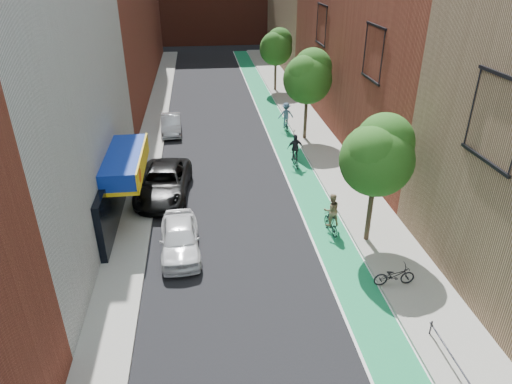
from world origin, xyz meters
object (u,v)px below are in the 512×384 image
object	(u,v)px
parked_car_black	(164,183)
parked_car_silver	(171,124)
parked_car_white	(180,238)
cyclist_lane_mid	(295,153)
cyclist_lane_near	(331,216)
cyclist_lane_far	(286,117)

from	to	relation	value
parked_car_black	parked_car_silver	world-z (taller)	parked_car_black
parked_car_white	cyclist_lane_mid	size ratio (longest dim) A/B	2.08
parked_car_silver	cyclist_lane_mid	world-z (taller)	cyclist_lane_mid
parked_car_black	cyclist_lane_near	xyz separation A→B (m)	(8.58, -4.98, 0.06)
parked_car_white	cyclist_lane_mid	bearing A→B (deg)	48.31
parked_car_black	cyclist_lane_mid	xyz separation A→B (m)	(8.41, 3.25, 0.03)
parked_car_white	parked_car_silver	size ratio (longest dim) A/B	1.05
parked_car_silver	cyclist_lane_near	distance (m)	17.83
parked_car_black	parked_car_white	bearing A→B (deg)	-74.51
parked_car_white	parked_car_black	xyz separation A→B (m)	(-1.06, 5.86, 0.07)
parked_car_black	parked_car_silver	xyz separation A→B (m)	(-0.01, 10.65, -0.13)
cyclist_lane_near	parked_car_black	bearing A→B (deg)	-36.76
parked_car_silver	cyclist_lane_mid	bearing A→B (deg)	-43.49
cyclist_lane_near	cyclist_lane_far	xyz separation A→B (m)	(0.48, 15.19, 0.13)
cyclist_lane_far	parked_car_silver	bearing A→B (deg)	-5.46
cyclist_lane_near	cyclist_lane_far	distance (m)	15.20
parked_car_black	cyclist_lane_near	distance (m)	9.93
parked_car_black	cyclist_lane_far	bearing A→B (deg)	53.62
cyclist_lane_near	cyclist_lane_mid	bearing A→B (deg)	-95.45
cyclist_lane_mid	parked_car_black	bearing A→B (deg)	18.98
parked_car_white	cyclist_lane_near	xyz separation A→B (m)	(7.52, 0.88, 0.13)
parked_car_black	cyclist_lane_near	bearing A→B (deg)	-24.91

